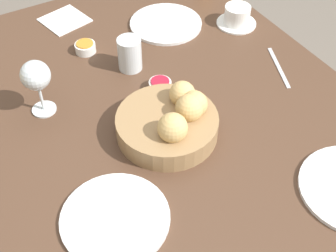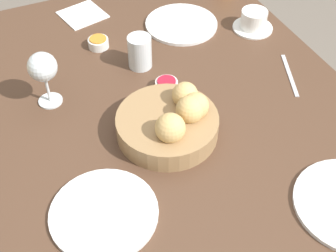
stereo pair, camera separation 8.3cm
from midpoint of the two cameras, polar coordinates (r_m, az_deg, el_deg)
name	(u,v)px [view 1 (the left image)]	position (r m, az deg, el deg)	size (l,w,h in m)	color
dining_table	(180,148)	(1.24, -0.45, -2.81)	(1.48, 1.01, 0.71)	#4C3323
bread_basket	(172,122)	(1.14, -1.55, 0.40)	(0.25, 0.25, 0.11)	#99754C
plate_near_right	(166,24)	(1.54, -1.84, 12.32)	(0.23, 0.23, 0.01)	white
plate_far_center	(115,218)	(1.02, -8.82, -11.14)	(0.24, 0.24, 0.01)	white
water_tumbler	(131,53)	(1.34, -6.29, 8.72)	(0.07, 0.07, 0.10)	silver
wine_glass	(36,77)	(1.21, -17.72, 5.63)	(0.08, 0.08, 0.16)	silver
coffee_cup	(237,16)	(1.54, 6.86, 13.08)	(0.13, 0.13, 0.06)	white
jam_bowl_berry	(160,85)	(1.28, -2.82, 4.90)	(0.06, 0.06, 0.03)	white
jam_bowl_honey	(85,47)	(1.44, -11.69, 9.32)	(0.06, 0.06, 0.03)	white
knife_silver	(279,67)	(1.39, 11.69, 6.97)	(0.18, 0.08, 0.00)	#B7B7BC
napkin	(65,20)	(1.60, -13.97, 12.38)	(0.16, 0.16, 0.00)	white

